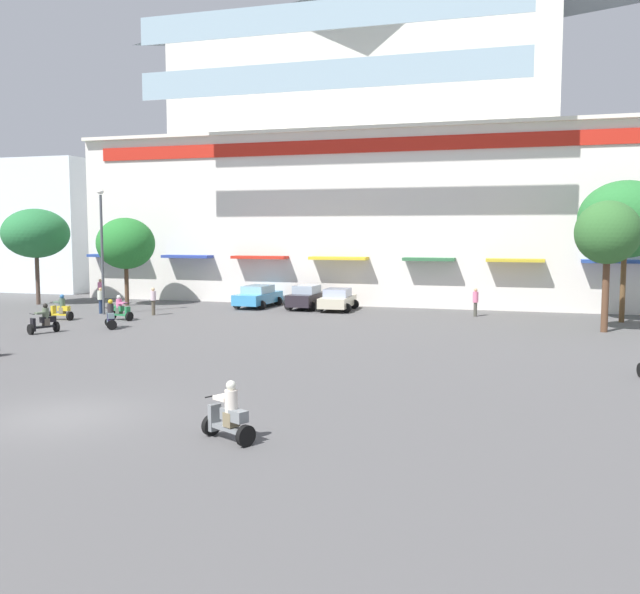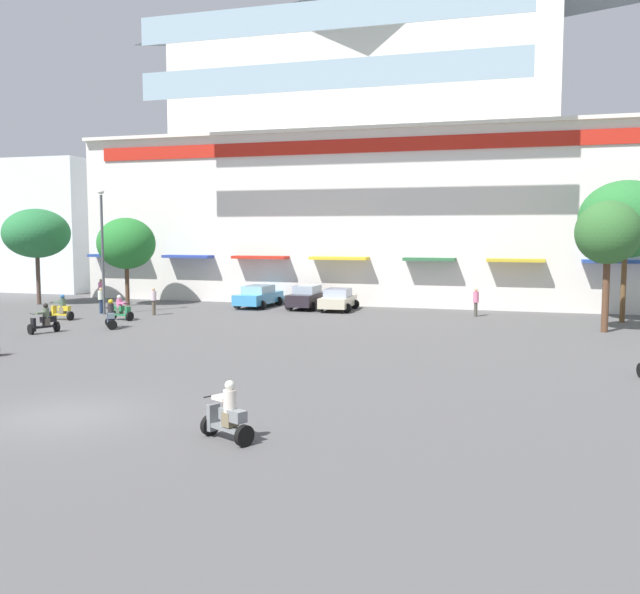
{
  "view_description": "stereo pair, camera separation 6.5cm",
  "coord_description": "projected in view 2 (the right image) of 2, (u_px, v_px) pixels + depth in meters",
  "views": [
    {
      "loc": [
        12.2,
        -15.99,
        5.11
      ],
      "look_at": [
        2.87,
        15.12,
        2.03
      ],
      "focal_mm": 39.11,
      "sensor_mm": 36.0,
      "label": 1
    },
    {
      "loc": [
        12.26,
        -15.97,
        5.11
      ],
      "look_at": [
        2.87,
        15.12,
        2.03
      ],
      "focal_mm": 39.11,
      "sensor_mm": 36.0,
      "label": 2
    }
  ],
  "objects": [
    {
      "name": "pedestrian_0",
      "position": [
        476.0,
        300.0,
        41.7
      ],
      "size": [
        0.43,
        0.43,
        1.7
      ],
      "color": "#4B4A40",
      "rests_on": "ground"
    },
    {
      "name": "pedestrian_2",
      "position": [
        101.0,
        299.0,
        43.24
      ],
      "size": [
        0.52,
        0.52,
        1.62
      ],
      "color": "navy",
      "rests_on": "ground"
    },
    {
      "name": "parked_car_2",
      "position": [
        338.0,
        299.0,
        44.93
      ],
      "size": [
        2.45,
        3.96,
        1.42
      ],
      "color": "beige",
      "rests_on": "ground"
    },
    {
      "name": "scooter_rider_5",
      "position": [
        111.0,
        316.0,
        36.61
      ],
      "size": [
        1.25,
        1.38,
        1.55
      ],
      "color": "black",
      "rests_on": "ground"
    },
    {
      "name": "plaza_tree_2",
      "position": [
        126.0,
        244.0,
        47.64
      ],
      "size": [
        4.09,
        3.58,
        6.02
      ],
      "color": "#513928",
      "rests_on": "ground"
    },
    {
      "name": "plaza_tree_1",
      "position": [
        608.0,
        233.0,
        34.87
      ],
      "size": [
        3.22,
        3.11,
        6.64
      ],
      "color": "brown",
      "rests_on": "ground"
    },
    {
      "name": "scooter_rider_3",
      "position": [
        61.0,
        309.0,
        40.11
      ],
      "size": [
        1.38,
        0.53,
        1.49
      ],
      "color": "black",
      "rests_on": "ground"
    },
    {
      "name": "ground_plane",
      "position": [
        246.0,
        344.0,
        31.62
      ],
      "size": [
        128.0,
        128.0,
        0.0
      ],
      "primitive_type": "plane",
      "color": "#535253"
    },
    {
      "name": "plaza_tree_3",
      "position": [
        626.0,
        219.0,
        38.58
      ],
      "size": [
        5.11,
        4.77,
        7.92
      ],
      "color": "brown",
      "rests_on": "ground"
    },
    {
      "name": "pedestrian_3",
      "position": [
        101.0,
        289.0,
        50.29
      ],
      "size": [
        0.42,
        0.42,
        1.67
      ],
      "color": "#7F6564",
      "rests_on": "ground"
    },
    {
      "name": "plaza_tree_0",
      "position": [
        37.0,
        233.0,
        48.28
      ],
      "size": [
        4.44,
        4.71,
        6.66
      ],
      "color": "brown",
      "rests_on": "ground"
    },
    {
      "name": "parked_car_1",
      "position": [
        307.0,
        297.0,
        45.84
      ],
      "size": [
        2.28,
        3.91,
        1.56
      ],
      "color": "#262129",
      "rests_on": "ground"
    },
    {
      "name": "pedestrian_1",
      "position": [
        154.0,
        299.0,
        42.36
      ],
      "size": [
        0.48,
        0.48,
        1.69
      ],
      "color": "brown",
      "rests_on": "ground"
    },
    {
      "name": "colonial_building",
      "position": [
        365.0,
        161.0,
        52.84
      ],
      "size": [
        40.22,
        17.24,
        23.41
      ],
      "color": "white",
      "rests_on": "ground"
    },
    {
      "name": "flank_building_left",
      "position": [
        58.0,
        226.0,
        61.3
      ],
      "size": [
        9.64,
        9.21,
        11.09
      ],
      "color": "white",
      "rests_on": "ground"
    },
    {
      "name": "scooter_rider_4",
      "position": [
        121.0,
        310.0,
        40.02
      ],
      "size": [
        1.54,
        0.82,
        1.45
      ],
      "color": "black",
      "rests_on": "ground"
    },
    {
      "name": "streetlamp_near",
      "position": [
        102.0,
        243.0,
        42.49
      ],
      "size": [
        0.4,
        0.4,
        7.62
      ],
      "color": "#474C51",
      "rests_on": "ground"
    },
    {
      "name": "scooter_rider_0",
      "position": [
        227.0,
        416.0,
        16.94
      ],
      "size": [
        1.55,
        1.13,
        1.52
      ],
      "color": "black",
      "rests_on": "ground"
    },
    {
      "name": "parked_car_0",
      "position": [
        258.0,
        296.0,
        46.92
      ],
      "size": [
        2.53,
        4.54,
        1.47
      ],
      "color": "#3C94CD",
      "rests_on": "ground"
    },
    {
      "name": "scooter_rider_1",
      "position": [
        44.0,
        321.0,
        34.97
      ],
      "size": [
        1.1,
        1.56,
        1.5
      ],
      "color": "black",
      "rests_on": "ground"
    }
  ]
}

